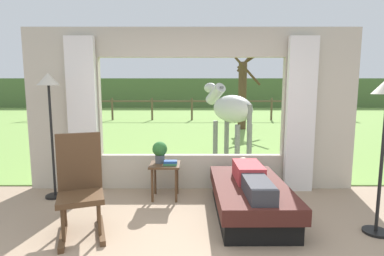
% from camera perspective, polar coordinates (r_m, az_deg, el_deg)
% --- Properties ---
extents(back_wall_with_window, '(5.20, 0.12, 2.55)m').
position_cam_1_polar(back_wall_with_window, '(4.78, 0.01, 3.10)').
color(back_wall_with_window, '#BCB29E').
rests_on(back_wall_with_window, ground_plane).
extents(curtain_panel_left, '(0.44, 0.10, 2.40)m').
position_cam_1_polar(curtain_panel_left, '(4.95, -19.99, 2.22)').
color(curtain_panel_left, silver).
rests_on(curtain_panel_left, ground_plane).
extents(curtain_panel_right, '(0.44, 0.10, 2.40)m').
position_cam_1_polar(curtain_panel_right, '(4.94, 20.02, 2.21)').
color(curtain_panel_right, silver).
rests_on(curtain_panel_right, ground_plane).
extents(outdoor_pasture_lawn, '(36.00, 21.68, 0.02)m').
position_cam_1_polar(outdoor_pasture_lawn, '(15.75, 0.06, 1.74)').
color(outdoor_pasture_lawn, '#759E47').
rests_on(outdoor_pasture_lawn, ground_plane).
extents(distant_hill_ridge, '(36.00, 2.00, 2.40)m').
position_cam_1_polar(distant_hill_ridge, '(25.51, 0.07, 6.67)').
color(distant_hill_ridge, '#4F6B39').
rests_on(distant_hill_ridge, ground_plane).
extents(recliner_sofa, '(0.91, 1.71, 0.42)m').
position_cam_1_polar(recliner_sofa, '(4.02, 11.00, -13.03)').
color(recliner_sofa, black).
rests_on(recliner_sofa, ground_plane).
extents(reclining_person, '(0.34, 1.43, 0.22)m').
position_cam_1_polar(reclining_person, '(3.87, 11.25, -9.09)').
color(reclining_person, '#B23338').
rests_on(reclining_person, recliner_sofa).
extents(rocking_chair, '(0.66, 0.80, 1.12)m').
position_cam_1_polar(rocking_chair, '(3.64, -20.42, -10.14)').
color(rocking_chair, '#4C331E').
rests_on(rocking_chair, ground_plane).
extents(side_table, '(0.44, 0.44, 0.52)m').
position_cam_1_polar(side_table, '(4.47, -5.07, -7.97)').
color(side_table, '#4C331E').
rests_on(side_table, ground_plane).
extents(potted_plant, '(0.22, 0.22, 0.32)m').
position_cam_1_polar(potted_plant, '(4.47, -6.06, -4.33)').
color(potted_plant, '#4C5156').
rests_on(potted_plant, side_table).
extents(book_stack, '(0.20, 0.15, 0.07)m').
position_cam_1_polar(book_stack, '(4.37, -4.05, -6.64)').
color(book_stack, '#337247').
rests_on(book_stack, side_table).
extents(floor_lamp_left, '(0.32, 0.32, 1.84)m').
position_cam_1_polar(floor_lamp_left, '(4.80, -25.43, 5.23)').
color(floor_lamp_left, black).
rests_on(floor_lamp_left, ground_plane).
extents(horse, '(1.19, 1.74, 1.73)m').
position_cam_1_polar(horse, '(6.76, 7.31, 3.56)').
color(horse, '#B2B2AD').
rests_on(horse, outdoor_pasture_lawn).
extents(pasture_tree, '(1.29, 1.51, 3.11)m').
position_cam_1_polar(pasture_tree, '(11.91, 9.75, 6.67)').
color(pasture_tree, '#4C3823').
rests_on(pasture_tree, outdoor_pasture_lawn).
extents(pasture_fence_line, '(16.10, 0.10, 1.10)m').
position_cam_1_polar(pasture_fence_line, '(15.04, 0.06, 4.27)').
color(pasture_fence_line, brown).
rests_on(pasture_fence_line, outdoor_pasture_lawn).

